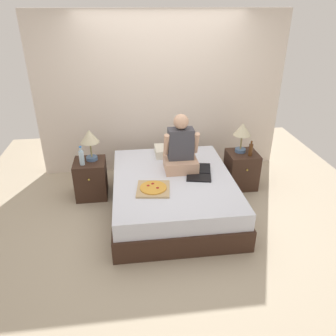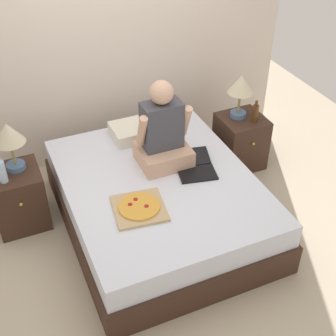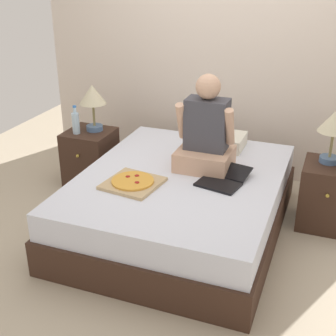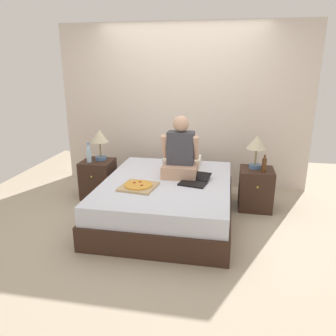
# 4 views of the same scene
# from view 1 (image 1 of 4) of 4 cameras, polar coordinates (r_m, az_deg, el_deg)

# --- Properties ---
(ground_plane) EXTENTS (5.90, 5.90, 0.00)m
(ground_plane) POSITION_cam_1_polar(r_m,az_deg,el_deg) (4.59, 0.84, -7.12)
(ground_plane) COLOR tan
(wall_back) EXTENTS (3.90, 0.12, 2.50)m
(wall_back) POSITION_cam_1_polar(r_m,az_deg,el_deg) (5.31, -1.16, 12.57)
(wall_back) COLOR beige
(wall_back) RESTS_ON ground
(bed) EXTENTS (1.61, 1.99, 0.50)m
(bed) POSITION_cam_1_polar(r_m,az_deg,el_deg) (4.46, 0.87, -4.48)
(bed) COLOR #382319
(bed) RESTS_ON ground
(nightstand_left) EXTENTS (0.44, 0.47, 0.56)m
(nightstand_left) POSITION_cam_1_polar(r_m,az_deg,el_deg) (4.89, -13.25, -1.81)
(nightstand_left) COLOR #382319
(nightstand_left) RESTS_ON ground
(lamp_on_left_nightstand) EXTENTS (0.26, 0.26, 0.45)m
(lamp_on_left_nightstand) POSITION_cam_1_polar(r_m,az_deg,el_deg) (4.68, -13.49, 5.02)
(lamp_on_left_nightstand) COLOR #4C6B93
(lamp_on_left_nightstand) RESTS_ON nightstand_left
(water_bottle) EXTENTS (0.07, 0.07, 0.28)m
(water_bottle) POSITION_cam_1_polar(r_m,az_deg,el_deg) (4.65, -14.82, 1.82)
(water_bottle) COLOR silver
(water_bottle) RESTS_ON nightstand_left
(nightstand_right) EXTENTS (0.44, 0.47, 0.56)m
(nightstand_right) POSITION_cam_1_polar(r_m,az_deg,el_deg) (5.14, 12.63, -0.26)
(nightstand_right) COLOR #382319
(nightstand_right) RESTS_ON ground
(lamp_on_right_nightstand) EXTENTS (0.26, 0.26, 0.45)m
(lamp_on_right_nightstand) POSITION_cam_1_polar(r_m,az_deg,el_deg) (4.93, 12.82, 6.24)
(lamp_on_right_nightstand) COLOR #4C6B93
(lamp_on_right_nightstand) RESTS_ON nightstand_right
(beer_bottle) EXTENTS (0.06, 0.06, 0.23)m
(beer_bottle) POSITION_cam_1_polar(r_m,az_deg,el_deg) (4.92, 14.21, 3.13)
(beer_bottle) COLOR #512D14
(beer_bottle) RESTS_ON nightstand_right
(pillow) EXTENTS (0.52, 0.34, 0.12)m
(pillow) POSITION_cam_1_polar(r_m,az_deg,el_deg) (4.95, 0.78, 3.03)
(pillow) COLOR silver
(pillow) RESTS_ON bed
(person_seated) EXTENTS (0.47, 0.40, 0.78)m
(person_seated) POSITION_cam_1_polar(r_m,az_deg,el_deg) (4.42, 2.23, 3.19)
(person_seated) COLOR tan
(person_seated) RESTS_ON bed
(laptop) EXTENTS (0.39, 0.47, 0.07)m
(laptop) POSITION_cam_1_polar(r_m,az_deg,el_deg) (4.37, 5.38, -1.10)
(laptop) COLOR black
(laptop) RESTS_ON bed
(pizza_box) EXTENTS (0.45, 0.45, 0.05)m
(pizza_box) POSITION_cam_1_polar(r_m,az_deg,el_deg) (4.04, -2.58, -3.59)
(pizza_box) COLOR tan
(pizza_box) RESTS_ON bed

